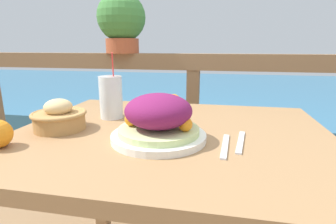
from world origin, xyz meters
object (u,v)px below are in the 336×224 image
object	(u,v)px
bread_basket	(59,117)
potted_plant	(121,21)
salad_plate	(159,120)
drink_glass	(111,97)

from	to	relation	value
bread_basket	potted_plant	world-z (taller)	potted_plant
salad_plate	drink_glass	size ratio (longest dim) A/B	1.13
drink_glass	potted_plant	world-z (taller)	potted_plant
drink_glass	potted_plant	size ratio (longest dim) A/B	0.73
salad_plate	drink_glass	bearing A→B (deg)	138.67
salad_plate	bread_basket	bearing A→B (deg)	174.13
bread_basket	salad_plate	bearing A→B (deg)	-5.87
drink_glass	bread_basket	distance (m)	0.21
salad_plate	drink_glass	world-z (taller)	drink_glass
drink_glass	bread_basket	xyz separation A→B (m)	(-0.11, -0.17, -0.04)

